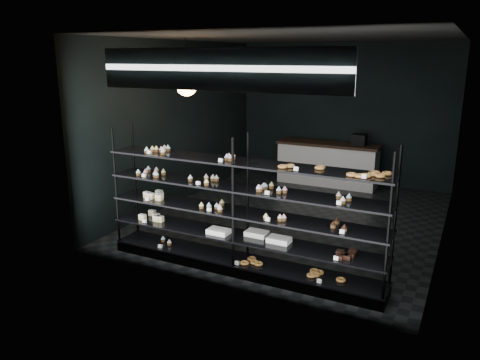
# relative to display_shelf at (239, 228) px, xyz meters

# --- Properties ---
(room) EXTENTS (5.01, 6.01, 3.20)m
(room) POSITION_rel_display_shelf_xyz_m (-0.07, 2.45, 0.97)
(room) COLOR black
(room) RESTS_ON ground
(display_shelf) EXTENTS (4.00, 0.50, 1.91)m
(display_shelf) POSITION_rel_display_shelf_xyz_m (0.00, 0.00, 0.00)
(display_shelf) COLOR black
(display_shelf) RESTS_ON room
(signage) EXTENTS (3.30, 0.05, 0.50)m
(signage) POSITION_rel_display_shelf_xyz_m (-0.07, -0.48, 2.12)
(signage) COLOR #0C113D
(signage) RESTS_ON room
(pendant_lamp) EXTENTS (0.33, 0.33, 0.89)m
(pendant_lamp) POSITION_rel_display_shelf_xyz_m (-1.41, 0.94, 1.82)
(pendant_lamp) COLOR black
(pendant_lamp) RESTS_ON room
(service_counter) EXTENTS (2.33, 0.65, 1.23)m
(service_counter) POSITION_rel_display_shelf_xyz_m (-0.22, 4.95, -0.13)
(service_counter) COLOR silver
(service_counter) RESTS_ON room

